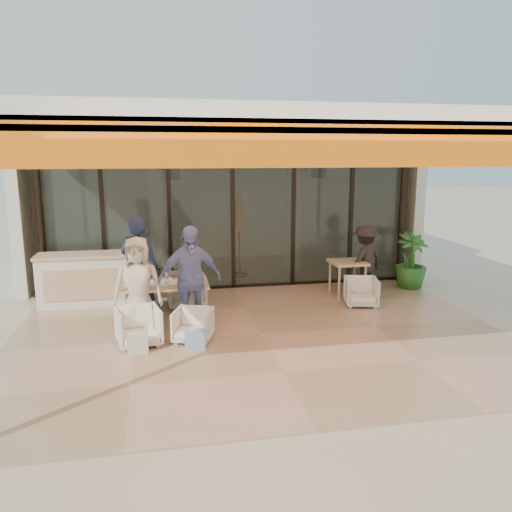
{
  "coord_description": "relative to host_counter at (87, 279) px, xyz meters",
  "views": [
    {
      "loc": [
        -1.57,
        -7.61,
        2.92
      ],
      "look_at": [
        0.1,
        0.9,
        1.15
      ],
      "focal_mm": 35.0,
      "sensor_mm": 36.0,
      "label": 1
    }
  ],
  "objects": [
    {
      "name": "potted_palm",
      "position": [
        6.83,
        -0.04,
        0.09
      ],
      "size": [
        0.81,
        0.81,
        1.25
      ],
      "primitive_type": "imported",
      "rotation": [
        0.0,
        0.0,
        0.17
      ],
      "color": "#1E5919",
      "rests_on": "ground"
    },
    {
      "name": "diner_periwinkle",
      "position": [
        1.89,
        -1.85,
        0.37
      ],
      "size": [
        1.11,
        0.61,
        1.79
      ],
      "primitive_type": "imported",
      "rotation": [
        0.0,
        0.0,
        0.17
      ],
      "color": "#6E78B8",
      "rests_on": "ground"
    },
    {
      "name": "tote_bag_blue",
      "position": [
        1.89,
        -2.75,
        -0.36
      ],
      "size": [
        0.3,
        0.1,
        0.34
      ],
      "primitive_type": "cube",
      "color": "#99BFD8",
      "rests_on": "ground"
    },
    {
      "name": "ground",
      "position": [
        2.99,
        -2.3,
        -0.53
      ],
      "size": [
        70.0,
        70.0,
        0.0
      ],
      "primitive_type": "plane",
      "color": "#C6B293",
      "rests_on": "ground"
    },
    {
      "name": "terrace_structure",
      "position": [
        2.99,
        -2.56,
        2.72
      ],
      "size": [
        8.0,
        6.0,
        3.4
      ],
      "color": "silver",
      "rests_on": "ground"
    },
    {
      "name": "glass_storefront",
      "position": [
        2.99,
        0.7,
        1.07
      ],
      "size": [
        8.08,
        0.1,
        3.2
      ],
      "color": "#9EADA3",
      "rests_on": "ground"
    },
    {
      "name": "chair_near_right",
      "position": [
        1.89,
        -2.35,
        -0.24
      ],
      "size": [
        0.71,
        0.69,
        0.59
      ],
      "primitive_type": "imported",
      "rotation": [
        0.0,
        0.0,
        -0.33
      ],
      "color": "white",
      "rests_on": "ground"
    },
    {
      "name": "chair_far_right",
      "position": [
        1.89,
        -0.45,
        -0.16
      ],
      "size": [
        0.76,
        0.72,
        0.74
      ],
      "primitive_type": "imported",
      "rotation": [
        0.0,
        0.0,
        3.21
      ],
      "color": "white",
      "rests_on": "ground"
    },
    {
      "name": "diner_navy",
      "position": [
        1.05,
        -0.95,
        0.41
      ],
      "size": [
        0.8,
        0.66,
        1.87
      ],
      "primitive_type": "imported",
      "rotation": [
        0.0,
        0.0,
        2.79
      ],
      "color": "#171B33",
      "rests_on": "ground"
    },
    {
      "name": "tote_bag_cream",
      "position": [
        1.05,
        -2.75,
        -0.36
      ],
      "size": [
        0.3,
        0.1,
        0.34
      ],
      "primitive_type": "cube",
      "color": "silver",
      "rests_on": "ground"
    },
    {
      "name": "diner_cream",
      "position": [
        1.05,
        -1.85,
        0.29
      ],
      "size": [
        0.86,
        0.62,
        1.64
      ],
      "primitive_type": "imported",
      "rotation": [
        0.0,
        0.0,
        -0.12
      ],
      "color": "beige",
      "rests_on": "ground"
    },
    {
      "name": "terrace_floor",
      "position": [
        2.99,
        -2.3,
        -0.53
      ],
      "size": [
        8.0,
        6.0,
        0.01
      ],
      "primitive_type": "cube",
      "color": "tan",
      "rests_on": "ground"
    },
    {
      "name": "side_table",
      "position": [
        5.25,
        -0.33,
        0.11
      ],
      "size": [
        0.7,
        0.7,
        0.74
      ],
      "color": "#DCB386",
      "rests_on": "ground"
    },
    {
      "name": "interior_block",
      "position": [
        3.0,
        3.02,
        1.7
      ],
      "size": [
        9.05,
        3.62,
        3.52
      ],
      "color": "silver",
      "rests_on": "ground"
    },
    {
      "name": "dining_table",
      "position": [
        1.46,
        -1.4,
        0.16
      ],
      "size": [
        1.5,
        0.9,
        0.93
      ],
      "color": "#DCB386",
      "rests_on": "ground"
    },
    {
      "name": "standing_woman",
      "position": [
        5.65,
        -0.27,
        0.21
      ],
      "size": [
        1.1,
        0.92,
        1.48
      ],
      "primitive_type": "imported",
      "rotation": [
        0.0,
        0.0,
        3.6
      ],
      "color": "black",
      "rests_on": "ground"
    },
    {
      "name": "diner_grey",
      "position": [
        1.89,
        -0.95,
        0.23
      ],
      "size": [
        0.81,
        0.66,
        1.53
      ],
      "primitive_type": "imported",
      "rotation": [
        0.0,
        0.0,
        3.26
      ],
      "color": "slate",
      "rests_on": "ground"
    },
    {
      "name": "chair_far_left",
      "position": [
        1.05,
        -0.45,
        -0.23
      ],
      "size": [
        0.66,
        0.63,
        0.61
      ],
      "primitive_type": "imported",
      "rotation": [
        0.0,
        0.0,
        3.01
      ],
      "color": "white",
      "rests_on": "ground"
    },
    {
      "name": "chair_near_left",
      "position": [
        1.05,
        -2.35,
        -0.2
      ],
      "size": [
        0.76,
        0.72,
        0.67
      ],
      "primitive_type": "imported",
      "rotation": [
        0.0,
        0.0,
        0.2
      ],
      "color": "white",
      "rests_on": "ground"
    },
    {
      "name": "side_chair",
      "position": [
        5.25,
        -1.08,
        -0.22
      ],
      "size": [
        0.73,
        0.7,
        0.63
      ],
      "primitive_type": "imported",
      "rotation": [
        0.0,
        0.0,
        -0.24
      ],
      "color": "white",
      "rests_on": "ground"
    },
    {
      "name": "host_counter",
      "position": [
        0.0,
        0.0,
        0.0
      ],
      "size": [
        1.85,
        0.65,
        1.04
      ],
      "color": "silver",
      "rests_on": "ground"
    }
  ]
}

